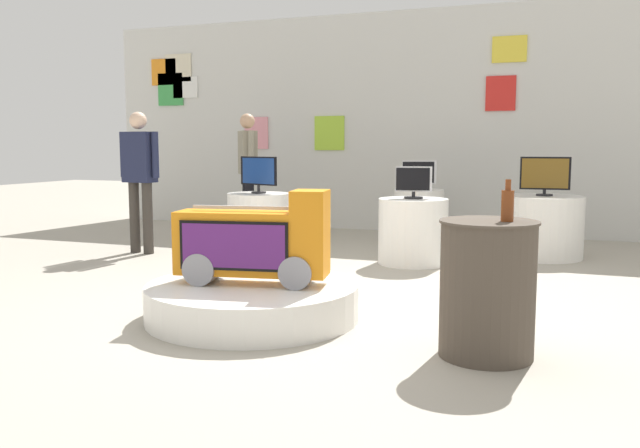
{
  "coord_description": "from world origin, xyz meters",
  "views": [
    {
      "loc": [
        1.94,
        -4.67,
        1.28
      ],
      "look_at": [
        0.07,
        0.33,
        0.64
      ],
      "focal_mm": 37.19,
      "sensor_mm": 36.0,
      "label": 1
    }
  ],
  "objects_px": {
    "display_pedestal_center_rear": "(259,223)",
    "side_table_round": "(487,288)",
    "tv_on_right_rear": "(414,182)",
    "display_pedestal_far_right": "(418,217)",
    "novelty_firetruck_tv": "(254,245)",
    "shopper_browsing_rear": "(248,166)",
    "shopper_browsing_near_truck": "(140,171)",
    "main_display_pedestal": "(253,301)",
    "bottle_on_side_table": "(508,205)",
    "tv_on_left_rear": "(545,175)",
    "tv_on_far_right": "(419,175)",
    "display_pedestal_left_rear": "(543,227)",
    "display_pedestal_right_rear": "(413,231)",
    "tv_on_center_rear": "(258,172)"
  },
  "relations": [
    {
      "from": "tv_on_center_rear",
      "to": "bottle_on_side_table",
      "type": "relative_size",
      "value": 2.22
    },
    {
      "from": "shopper_browsing_near_truck",
      "to": "shopper_browsing_rear",
      "type": "height_order",
      "value": "shopper_browsing_rear"
    },
    {
      "from": "display_pedestal_far_right",
      "to": "main_display_pedestal",
      "type": "bearing_deg",
      "value": -94.94
    },
    {
      "from": "bottle_on_side_table",
      "to": "shopper_browsing_rear",
      "type": "bearing_deg",
      "value": 132.5
    },
    {
      "from": "display_pedestal_center_rear",
      "to": "tv_on_center_rear",
      "type": "height_order",
      "value": "tv_on_center_rear"
    },
    {
      "from": "main_display_pedestal",
      "to": "tv_on_right_rear",
      "type": "relative_size",
      "value": 4.07
    },
    {
      "from": "shopper_browsing_rear",
      "to": "novelty_firetruck_tv",
      "type": "bearing_deg",
      "value": -62.81
    },
    {
      "from": "novelty_firetruck_tv",
      "to": "shopper_browsing_near_truck",
      "type": "height_order",
      "value": "shopper_browsing_near_truck"
    },
    {
      "from": "novelty_firetruck_tv",
      "to": "display_pedestal_center_rear",
      "type": "distance_m",
      "value": 3.09
    },
    {
      "from": "tv_on_right_rear",
      "to": "bottle_on_side_table",
      "type": "xyz_separation_m",
      "value": [
        1.21,
        -2.98,
        0.05
      ]
    },
    {
      "from": "novelty_firetruck_tv",
      "to": "display_pedestal_right_rear",
      "type": "relative_size",
      "value": 1.55
    },
    {
      "from": "tv_on_center_rear",
      "to": "side_table_round",
      "type": "bearing_deg",
      "value": -45.82
    },
    {
      "from": "display_pedestal_center_rear",
      "to": "side_table_round",
      "type": "distance_m",
      "value": 4.32
    },
    {
      "from": "display_pedestal_right_rear",
      "to": "tv_on_right_rear",
      "type": "distance_m",
      "value": 0.53
    },
    {
      "from": "tv_on_far_right",
      "to": "shopper_browsing_near_truck",
      "type": "bearing_deg",
      "value": -146.94
    },
    {
      "from": "novelty_firetruck_tv",
      "to": "display_pedestal_far_right",
      "type": "distance_m",
      "value": 4.15
    },
    {
      "from": "novelty_firetruck_tv",
      "to": "tv_on_left_rear",
      "type": "bearing_deg",
      "value": 62.07
    },
    {
      "from": "main_display_pedestal",
      "to": "tv_on_right_rear",
      "type": "xyz_separation_m",
      "value": [
        0.61,
        2.65,
        0.75
      ]
    },
    {
      "from": "shopper_browsing_near_truck",
      "to": "shopper_browsing_rear",
      "type": "bearing_deg",
      "value": 66.64
    },
    {
      "from": "tv_on_far_right",
      "to": "side_table_round",
      "type": "relative_size",
      "value": 0.51
    },
    {
      "from": "display_pedestal_center_rear",
      "to": "tv_on_far_right",
      "type": "height_order",
      "value": "tv_on_far_right"
    },
    {
      "from": "display_pedestal_far_right",
      "to": "side_table_round",
      "type": "relative_size",
      "value": 0.85
    },
    {
      "from": "tv_on_left_rear",
      "to": "display_pedestal_far_right",
      "type": "relative_size",
      "value": 0.77
    },
    {
      "from": "main_display_pedestal",
      "to": "display_pedestal_far_right",
      "type": "bearing_deg",
      "value": 85.06
    },
    {
      "from": "main_display_pedestal",
      "to": "tv_on_left_rear",
      "type": "xyz_separation_m",
      "value": [
        1.91,
        3.56,
        0.81
      ]
    },
    {
      "from": "display_pedestal_left_rear",
      "to": "bottle_on_side_table",
      "type": "relative_size",
      "value": 3.57
    },
    {
      "from": "main_display_pedestal",
      "to": "shopper_browsing_near_truck",
      "type": "xyz_separation_m",
      "value": [
        -2.56,
        2.23,
        0.84
      ]
    },
    {
      "from": "side_table_round",
      "to": "shopper_browsing_near_truck",
      "type": "distance_m",
      "value": 5.0
    },
    {
      "from": "tv_on_far_right",
      "to": "tv_on_center_rear",
      "type": "bearing_deg",
      "value": -140.85
    },
    {
      "from": "main_display_pedestal",
      "to": "display_pedestal_center_rear",
      "type": "bearing_deg",
      "value": 114.74
    },
    {
      "from": "display_pedestal_center_rear",
      "to": "side_table_round",
      "type": "xyz_separation_m",
      "value": [
        3.01,
        -3.1,
        0.07
      ]
    },
    {
      "from": "display_pedestal_far_right",
      "to": "side_table_round",
      "type": "distance_m",
      "value": 4.64
    },
    {
      "from": "main_display_pedestal",
      "to": "side_table_round",
      "type": "xyz_separation_m",
      "value": [
        1.72,
        -0.3,
        0.29
      ]
    },
    {
      "from": "side_table_round",
      "to": "shopper_browsing_rear",
      "type": "height_order",
      "value": "shopper_browsing_rear"
    },
    {
      "from": "bottle_on_side_table",
      "to": "tv_on_left_rear",
      "type": "bearing_deg",
      "value": 88.71
    },
    {
      "from": "tv_on_right_rear",
      "to": "display_pedestal_far_right",
      "type": "relative_size",
      "value": 0.55
    },
    {
      "from": "shopper_browsing_rear",
      "to": "display_pedestal_left_rear",
      "type": "bearing_deg",
      "value": -2.69
    },
    {
      "from": "tv_on_left_rear",
      "to": "tv_on_right_rear",
      "type": "distance_m",
      "value": 1.59
    },
    {
      "from": "tv_on_center_rear",
      "to": "display_pedestal_right_rear",
      "type": "height_order",
      "value": "tv_on_center_rear"
    },
    {
      "from": "novelty_firetruck_tv",
      "to": "display_pedestal_center_rear",
      "type": "xyz_separation_m",
      "value": [
        -1.31,
        2.8,
        -0.19
      ]
    },
    {
      "from": "tv_on_right_rear",
      "to": "shopper_browsing_near_truck",
      "type": "bearing_deg",
      "value": -172.35
    },
    {
      "from": "side_table_round",
      "to": "shopper_browsing_rear",
      "type": "distance_m",
      "value": 5.46
    },
    {
      "from": "shopper_browsing_near_truck",
      "to": "side_table_round",
      "type": "bearing_deg",
      "value": -30.65
    },
    {
      "from": "display_pedestal_right_rear",
      "to": "shopper_browsing_near_truck",
      "type": "xyz_separation_m",
      "value": [
        -3.17,
        -0.43,
        0.62
      ]
    },
    {
      "from": "tv_on_left_rear",
      "to": "tv_on_far_right",
      "type": "relative_size",
      "value": 1.28
    },
    {
      "from": "novelty_firetruck_tv",
      "to": "tv_on_left_rear",
      "type": "height_order",
      "value": "tv_on_left_rear"
    },
    {
      "from": "tv_on_left_rear",
      "to": "bottle_on_side_table",
      "type": "height_order",
      "value": "tv_on_left_rear"
    },
    {
      "from": "display_pedestal_far_right",
      "to": "tv_on_far_right",
      "type": "relative_size",
      "value": 1.66
    },
    {
      "from": "display_pedestal_left_rear",
      "to": "side_table_round",
      "type": "xyz_separation_m",
      "value": [
        -0.19,
        -3.87,
        0.07
      ]
    },
    {
      "from": "novelty_firetruck_tv",
      "to": "tv_on_center_rear",
      "type": "height_order",
      "value": "tv_on_center_rear"
    }
  ]
}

